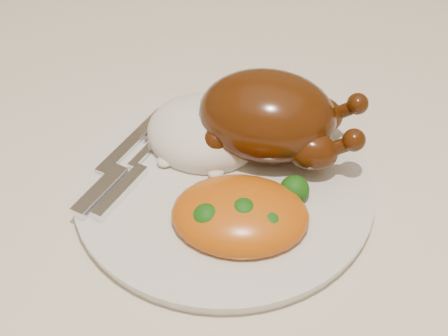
# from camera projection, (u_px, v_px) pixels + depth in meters

# --- Properties ---
(dining_table) EXTENTS (1.60, 0.90, 0.76)m
(dining_table) POSITION_uv_depth(u_px,v_px,m) (275.00, 228.00, 0.74)
(dining_table) COLOR brown
(dining_table) RESTS_ON floor
(tablecloth) EXTENTS (1.73, 1.03, 0.18)m
(tablecloth) POSITION_uv_depth(u_px,v_px,m) (279.00, 185.00, 0.69)
(tablecloth) COLOR beige
(tablecloth) RESTS_ON dining_table
(dinner_plate) EXTENTS (0.35, 0.35, 0.01)m
(dinner_plate) POSITION_uv_depth(u_px,v_px,m) (224.00, 187.00, 0.64)
(dinner_plate) COLOR silver
(dinner_plate) RESTS_ON tablecloth
(roast_chicken) EXTENTS (0.18, 0.12, 0.09)m
(roast_chicken) POSITION_uv_depth(u_px,v_px,m) (271.00, 117.00, 0.64)
(roast_chicken) COLOR #4F2108
(roast_chicken) RESTS_ON dinner_plate
(rice_mound) EXTENTS (0.13, 0.12, 0.07)m
(rice_mound) POSITION_uv_depth(u_px,v_px,m) (205.00, 133.00, 0.67)
(rice_mound) COLOR white
(rice_mound) RESTS_ON dinner_plate
(mac_and_cheese) EXTENTS (0.15, 0.13, 0.05)m
(mac_and_cheese) POSITION_uv_depth(u_px,v_px,m) (246.00, 215.00, 0.59)
(mac_and_cheese) COLOR orange
(mac_and_cheese) RESTS_ON dinner_plate
(cutlery) EXTENTS (0.05, 0.18, 0.01)m
(cutlery) POSITION_uv_depth(u_px,v_px,m) (120.00, 174.00, 0.64)
(cutlery) COLOR silver
(cutlery) RESTS_ON dinner_plate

